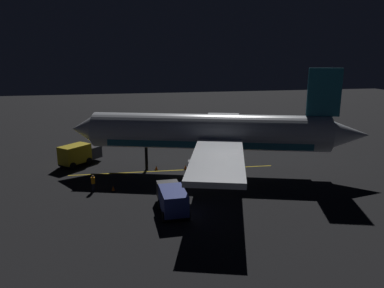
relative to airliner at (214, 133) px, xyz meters
name	(u,v)px	position (x,y,z in m)	size (l,w,h in m)	color
ground_plane	(208,172)	(0.17, 0.55, -4.79)	(180.00, 180.00, 0.20)	black
apron_guide_stripe	(174,170)	(1.48, 4.55, -4.68)	(0.24, 24.60, 0.01)	gold
airliner	(214,133)	(0.00, 0.00, 0.00)	(32.50, 34.00, 12.20)	silver
baggage_truck	(79,155)	(6.16, 15.96, -3.38)	(5.32, 5.28, 2.63)	gold
catering_truck	(172,199)	(-10.26, 6.43, -3.52)	(5.63, 2.41, 2.25)	navy
ground_crew_worker	(93,183)	(-3.79, 13.61, -3.80)	(0.40, 0.40, 1.74)	black
traffic_cone_near_left	(163,189)	(-5.26, 6.66, -4.44)	(0.50, 0.50, 0.55)	#EA590F
traffic_cone_near_right	(156,168)	(2.08, 6.58, -4.44)	(0.50, 0.50, 0.55)	#EA590F
traffic_cone_under_wing	(185,167)	(1.63, 3.08, -4.44)	(0.50, 0.50, 0.55)	#EA590F
traffic_cone_far	(113,188)	(-4.04, 11.64, -4.44)	(0.50, 0.50, 0.55)	#EA590F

